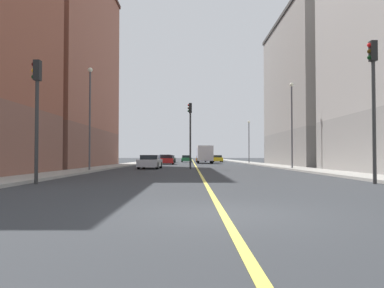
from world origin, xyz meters
The scene contains 20 objects.
ground_plane centered at (0.00, 0.00, 0.00)m, with size 400.00×400.00×0.00m, color #2F3235.
sidewalk_left centered at (9.10, 49.00, 0.07)m, with size 2.54×168.00×0.15m, color #9E9B93.
sidewalk_right centered at (-9.10, 49.00, 0.07)m, with size 2.54×168.00×0.15m, color #9E9B93.
lane_center_stripe centered at (0.00, 49.00, 0.01)m, with size 0.16×154.00×0.01m, color #E5D14C.
building_left_mid centered at (15.70, 38.40, 9.11)m, with size 10.97×20.86×18.21m.
building_right_midblock centered at (-15.70, 32.92, 10.89)m, with size 10.97×21.94×21.77m.
traffic_light_left_near centered at (7.41, 8.59, 4.07)m, with size 0.40×0.32×6.33m.
traffic_light_right_near centered at (-7.44, 8.59, 3.56)m, with size 0.40×0.32×5.45m.
traffic_light_median_far centered at (-0.67, 27.45, 3.97)m, with size 0.40×0.32×6.15m.
street_lamp_left_near centered at (8.43, 25.90, 4.74)m, with size 0.36×0.36×7.64m.
street_lamp_right_near centered at (-8.43, 21.30, 4.89)m, with size 0.36×0.36×7.92m.
street_lamp_left_far centered at (8.43, 50.76, 4.12)m, with size 0.36×0.36×6.47m.
car_orange centered at (1.44, 64.92, 0.60)m, with size 2.06×4.42×1.23m.
car_red centered at (-3.92, 45.65, 0.65)m, with size 1.93×4.25×1.34m.
car_silver centered at (-4.48, 28.32, 0.65)m, with size 2.05×4.62×1.30m.
car_green centered at (-1.37, 65.62, 0.65)m, with size 2.05×4.06×1.32m.
car_yellow centered at (4.59, 65.66, 0.66)m, with size 1.93×4.56×1.33m.
car_black centered at (-4.29, 60.90, 0.65)m, with size 1.93×4.30×1.31m.
car_teal centered at (-4.58, 52.50, 0.69)m, with size 2.01×4.41×1.40m.
box_truck centered at (1.68, 52.93, 1.52)m, with size 2.46×7.64×2.77m.
Camera 1 is at (-0.70, -8.21, 1.24)m, focal length 35.86 mm.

